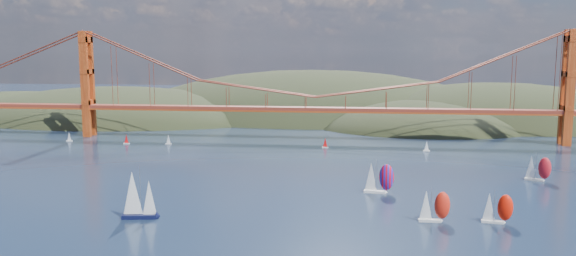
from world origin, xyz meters
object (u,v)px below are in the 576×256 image
Objects in this scene: racer_3 at (537,168)px; racer_0 at (434,206)px; sloop_navy at (137,196)px; racer_1 at (497,208)px; racer_rwb at (378,177)px.

racer_0 is at bearing -108.77° from racer_3.
racer_1 is at bearing -4.67° from sloop_navy.
sloop_navy is 135.43m from racer_3.
racer_3 is at bearing 50.61° from racer_0.
racer_rwb is at bearing 146.15° from racer_1.
racer_0 is at bearing -4.38° from sloop_navy.
racer_rwb is (-13.42, 28.89, 0.69)m from racer_0.
racer_1 is at bearing 2.49° from racer_0.
racer_3 is 60.71m from racer_rwb.
racer_0 is at bearing -167.71° from racer_1.
racer_rwb reaches higher than racer_0.
racer_1 is (16.40, 0.82, -0.19)m from racer_0.
sloop_navy is 1.33× the size of racer_rwb.
sloop_navy is at bearing -145.44° from racer_rwb.
racer_3 reaches higher than racer_0.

